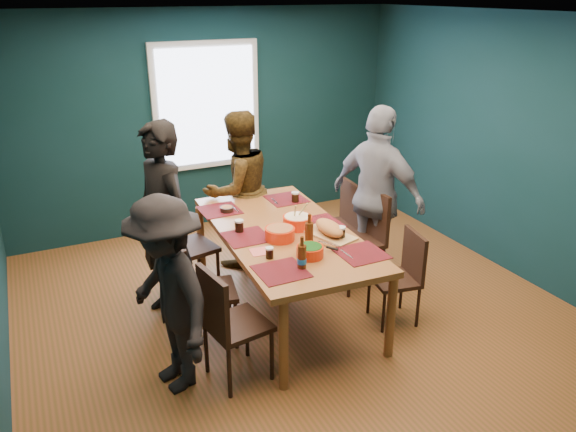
# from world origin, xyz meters

# --- Properties ---
(room) EXTENTS (5.01, 5.01, 2.71)m
(room) POSITION_xyz_m (0.00, 0.27, 1.37)
(room) COLOR brown
(room) RESTS_ON ground
(dining_table) EXTENTS (1.23, 2.28, 0.85)m
(dining_table) POSITION_xyz_m (-0.09, 0.05, 0.77)
(dining_table) COLOR #97502D
(dining_table) RESTS_ON floor
(chair_left_far) EXTENTS (0.55, 0.55, 1.03)m
(chair_left_far) POSITION_xyz_m (-0.88, 0.76, 0.60)
(chair_left_far) COLOR black
(chair_left_far) RESTS_ON floor
(chair_left_mid) EXTENTS (0.53, 0.53, 0.98)m
(chair_left_mid) POSITION_xyz_m (-0.96, -0.08, 0.57)
(chair_left_mid) COLOR black
(chair_left_mid) RESTS_ON floor
(chair_left_near) EXTENTS (0.51, 0.51, 0.98)m
(chair_left_near) POSITION_xyz_m (-0.93, -0.70, 0.57)
(chair_left_near) COLOR black
(chair_left_near) RESTS_ON floor
(chair_right_far) EXTENTS (0.46, 0.46, 0.96)m
(chair_right_far) POSITION_xyz_m (0.91, 0.68, 0.56)
(chair_right_far) COLOR black
(chair_right_far) RESTS_ON floor
(chair_right_mid) EXTENTS (0.46, 0.46, 1.01)m
(chair_right_mid) POSITION_xyz_m (0.90, 0.19, 0.59)
(chair_right_mid) COLOR black
(chair_right_mid) RESTS_ON floor
(chair_right_near) EXTENTS (0.46, 0.46, 0.87)m
(chair_right_near) POSITION_xyz_m (0.83, -0.55, 0.51)
(chair_right_near) COLOR black
(chair_right_near) RESTS_ON floor
(person_far_left) EXTENTS (0.61, 0.77, 1.86)m
(person_far_left) POSITION_xyz_m (-1.09, 0.48, 0.93)
(person_far_left) COLOR black
(person_far_left) RESTS_ON floor
(person_back) EXTENTS (0.98, 0.85, 1.72)m
(person_back) POSITION_xyz_m (-0.08, 1.23, 0.86)
(person_back) COLOR black
(person_back) RESTS_ON floor
(person_right) EXTENTS (0.80, 1.18, 1.85)m
(person_right) POSITION_xyz_m (1.06, 0.25, 0.93)
(person_right) COLOR white
(person_right) RESTS_ON floor
(person_near_left) EXTENTS (0.76, 1.10, 1.56)m
(person_near_left) POSITION_xyz_m (-1.32, -0.54, 0.78)
(person_near_left) COLOR black
(person_near_left) RESTS_ON floor
(bowl_salad) EXTENTS (0.26, 0.26, 0.11)m
(bowl_salad) POSITION_xyz_m (-0.21, -0.12, 0.90)
(bowl_salad) COLOR red
(bowl_salad) RESTS_ON dining_table
(bowl_dumpling) EXTENTS (0.27, 0.27, 0.25)m
(bowl_dumpling) POSITION_xyz_m (0.05, 0.05, 0.91)
(bowl_dumpling) COLOR red
(bowl_dumpling) RESTS_ON dining_table
(bowl_herbs) EXTENTS (0.22, 0.22, 0.10)m
(bowl_herbs) POSITION_xyz_m (-0.13, -0.54, 0.90)
(bowl_herbs) COLOR red
(bowl_herbs) RESTS_ON dining_table
(cutting_board) EXTENTS (0.38, 0.62, 0.13)m
(cutting_board) POSITION_xyz_m (0.22, -0.24, 0.91)
(cutting_board) COLOR tan
(cutting_board) RESTS_ON dining_table
(small_bowl) EXTENTS (0.13, 0.13, 0.05)m
(small_bowl) POSITION_xyz_m (-0.40, 0.70, 0.88)
(small_bowl) COLOR black
(small_bowl) RESTS_ON dining_table
(beer_bottle_a) EXTENTS (0.07, 0.07, 0.27)m
(beer_bottle_a) POSITION_xyz_m (-0.29, -0.69, 0.94)
(beer_bottle_a) COLOR #44200C
(beer_bottle_a) RESTS_ON dining_table
(beer_bottle_b) EXTENTS (0.07, 0.07, 0.28)m
(beer_bottle_b) POSITION_xyz_m (-0.03, -0.32, 0.96)
(beer_bottle_b) COLOR #44200C
(beer_bottle_b) RESTS_ON dining_table
(cola_glass_a) EXTENTS (0.07, 0.07, 0.09)m
(cola_glass_a) POSITION_xyz_m (-0.44, -0.42, 0.90)
(cola_glass_a) COLOR black
(cola_glass_a) RESTS_ON dining_table
(cola_glass_b) EXTENTS (0.08, 0.08, 0.11)m
(cola_glass_b) POSITION_xyz_m (0.28, -0.34, 0.91)
(cola_glass_b) COLOR black
(cola_glass_b) RESTS_ON dining_table
(cola_glass_c) EXTENTS (0.08, 0.08, 0.11)m
(cola_glass_c) POSITION_xyz_m (0.32, 0.65, 0.91)
(cola_glass_c) COLOR black
(cola_glass_c) RESTS_ON dining_table
(cola_glass_d) EXTENTS (0.08, 0.08, 0.12)m
(cola_glass_d) POSITION_xyz_m (-0.47, 0.19, 0.91)
(cola_glass_d) COLOR black
(cola_glass_d) RESTS_ON dining_table
(napkin_a) EXTENTS (0.15, 0.15, 0.00)m
(napkin_a) POSITION_xyz_m (0.30, 0.09, 0.85)
(napkin_a) COLOR #DB605C
(napkin_a) RESTS_ON dining_table
(napkin_b) EXTENTS (0.18, 0.18, 0.00)m
(napkin_b) POSITION_xyz_m (-0.46, -0.28, 0.85)
(napkin_b) COLOR #DB605C
(napkin_b) RESTS_ON dining_table
(napkin_c) EXTENTS (0.22, 0.22, 0.00)m
(napkin_c) POSITION_xyz_m (0.25, -0.65, 0.85)
(napkin_c) COLOR #DB605C
(napkin_c) RESTS_ON dining_table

